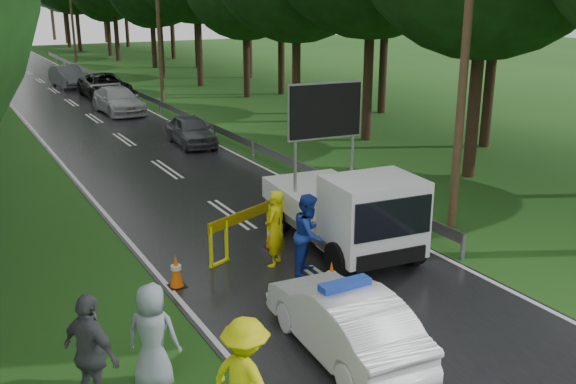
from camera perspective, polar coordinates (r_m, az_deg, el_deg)
ground at (r=14.75m, az=4.63°, el=-8.76°), size 160.00×160.00×0.00m
road at (r=42.15m, az=-18.70°, el=7.52°), size 7.00×140.00×0.02m
guardrail at (r=42.56m, az=-13.75°, el=8.75°), size 0.12×60.06×0.70m
utility_pole_near at (r=18.18m, az=15.51°, el=12.25°), size 1.40×0.24×10.00m
utility_pole_mid at (r=41.01m, az=-11.47°, el=14.95°), size 1.40×0.24×10.00m
utility_pole_far at (r=66.22m, az=-18.71°, el=15.14°), size 1.40×0.24×10.00m
police_sedan at (r=12.09m, az=4.99°, el=-11.38°), size 1.68×4.13×1.47m
work_truck at (r=16.60m, az=5.28°, el=-1.53°), size 2.78×5.43×4.18m
barrier at (r=16.54m, az=-3.58°, el=-2.46°), size 2.64×1.15×1.18m
officer at (r=15.66m, az=-1.20°, el=-3.27°), size 0.83×0.82×1.93m
civilian at (r=15.24m, az=1.87°, el=-3.77°), size 1.21×1.21×1.98m
bystander_left at (r=9.88m, az=-3.75°, el=-16.33°), size 1.18×1.47×1.98m
bystander_mid at (r=10.87m, az=-17.07°, el=-13.59°), size 1.00×1.28×2.03m
bystander_right at (r=11.28m, az=-11.93°, el=-12.42°), size 1.09×1.03×1.87m
queue_car_first at (r=28.91m, az=-8.62°, el=5.45°), size 1.78×3.91×1.30m
queue_car_second at (r=37.64m, az=-14.86°, el=7.88°), size 2.21×5.01×1.43m
queue_car_third at (r=43.58m, az=-15.97°, el=9.07°), size 2.59×5.57×1.55m
queue_car_fourth at (r=49.40m, az=-18.97°, el=9.69°), size 2.03×4.80×1.54m
cone_near_left at (r=11.11m, az=-3.42°, el=-16.07°), size 0.34×0.34×0.72m
cone_center at (r=14.47m, az=3.88°, el=-7.62°), size 0.37×0.37×0.78m
cone_far at (r=16.94m, az=-1.54°, el=-3.98°), size 0.32×0.32×0.67m
cone_left_mid at (r=14.94m, az=-9.91°, el=-6.95°), size 0.39×0.39×0.82m
cone_right at (r=17.03m, az=8.62°, el=-4.01°), size 0.33×0.33×0.69m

